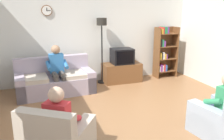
{
  "coord_description": "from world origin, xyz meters",
  "views": [
    {
      "loc": [
        -1.81,
        -3.99,
        2.15
      ],
      "look_at": [
        -0.2,
        0.73,
        0.81
      ],
      "focal_mm": 37.87,
      "sensor_mm": 36.0,
      "label": 1
    }
  ],
  "objects_px": {
    "bookshelf": "(164,52)",
    "floor_lamp": "(102,33)",
    "person_in_left_armchair": "(61,119)",
    "tv_stand": "(122,72)",
    "tv": "(122,56)",
    "couch": "(55,81)",
    "person_on_couch": "(57,67)",
    "person_in_right_armchair": "(221,101)",
    "armchair_near_bookshelf": "(224,120)"
  },
  "relations": [
    {
      "from": "tv",
      "to": "person_on_couch",
      "type": "height_order",
      "value": "person_on_couch"
    },
    {
      "from": "floor_lamp",
      "to": "person_in_right_armchair",
      "type": "bearing_deg",
      "value": -72.35
    },
    {
      "from": "couch",
      "to": "tv_stand",
      "type": "xyz_separation_m",
      "value": [
        1.95,
        0.35,
        -0.04
      ]
    },
    {
      "from": "tv_stand",
      "to": "bookshelf",
      "type": "xyz_separation_m",
      "value": [
        1.43,
        0.07,
        0.52
      ]
    },
    {
      "from": "floor_lamp",
      "to": "person_on_couch",
      "type": "bearing_deg",
      "value": -156.92
    },
    {
      "from": "floor_lamp",
      "to": "person_on_couch",
      "type": "height_order",
      "value": "floor_lamp"
    },
    {
      "from": "tv_stand",
      "to": "armchair_near_bookshelf",
      "type": "distance_m",
      "value": 3.45
    },
    {
      "from": "couch",
      "to": "person_on_couch",
      "type": "distance_m",
      "value": 0.41
    },
    {
      "from": "couch",
      "to": "person_in_right_armchair",
      "type": "distance_m",
      "value": 3.87
    },
    {
      "from": "couch",
      "to": "person_in_left_armchair",
      "type": "xyz_separation_m",
      "value": [
        -0.18,
        -2.77,
        0.29
      ]
    },
    {
      "from": "person_on_couch",
      "to": "floor_lamp",
      "type": "bearing_deg",
      "value": 23.08
    },
    {
      "from": "tv_stand",
      "to": "bookshelf",
      "type": "relative_size",
      "value": 0.7
    },
    {
      "from": "person_in_left_armchair",
      "to": "tv_stand",
      "type": "bearing_deg",
      "value": 55.71
    },
    {
      "from": "floor_lamp",
      "to": "armchair_near_bookshelf",
      "type": "bearing_deg",
      "value": -72.56
    },
    {
      "from": "couch",
      "to": "tv",
      "type": "bearing_deg",
      "value": 9.56
    },
    {
      "from": "tv",
      "to": "person_on_couch",
      "type": "distance_m",
      "value": 1.93
    },
    {
      "from": "tv",
      "to": "floor_lamp",
      "type": "distance_m",
      "value": 0.89
    },
    {
      "from": "bookshelf",
      "to": "armchair_near_bookshelf",
      "type": "distance_m",
      "value": 3.63
    },
    {
      "from": "couch",
      "to": "floor_lamp",
      "type": "height_order",
      "value": "floor_lamp"
    },
    {
      "from": "person_in_left_armchair",
      "to": "person_in_right_armchair",
      "type": "relative_size",
      "value": 1.0
    },
    {
      "from": "person_in_left_armchair",
      "to": "person_in_right_armchair",
      "type": "xyz_separation_m",
      "value": [
        2.65,
        -0.2,
        0.0
      ]
    },
    {
      "from": "couch",
      "to": "person_in_left_armchair",
      "type": "height_order",
      "value": "person_in_left_armchair"
    },
    {
      "from": "bookshelf",
      "to": "armchair_near_bookshelf",
      "type": "bearing_deg",
      "value": -104.34
    },
    {
      "from": "tv",
      "to": "bookshelf",
      "type": "distance_m",
      "value": 1.43
    },
    {
      "from": "armchair_near_bookshelf",
      "to": "floor_lamp",
      "type": "bearing_deg",
      "value": 107.44
    },
    {
      "from": "floor_lamp",
      "to": "armchair_near_bookshelf",
      "type": "height_order",
      "value": "floor_lamp"
    },
    {
      "from": "tv_stand",
      "to": "tv",
      "type": "bearing_deg",
      "value": -90.0
    },
    {
      "from": "floor_lamp",
      "to": "person_in_left_armchair",
      "type": "distance_m",
      "value": 3.68
    },
    {
      "from": "bookshelf",
      "to": "person_in_right_armchair",
      "type": "height_order",
      "value": "bookshelf"
    },
    {
      "from": "tv",
      "to": "person_in_right_armchair",
      "type": "height_order",
      "value": "person_in_right_armchair"
    },
    {
      "from": "couch",
      "to": "armchair_near_bookshelf",
      "type": "xyz_separation_m",
      "value": [
        2.48,
        -3.06,
        -0.02
      ]
    },
    {
      "from": "tv",
      "to": "armchair_near_bookshelf",
      "type": "distance_m",
      "value": 3.46
    },
    {
      "from": "person_in_left_armchair",
      "to": "bookshelf",
      "type": "bearing_deg",
      "value": 41.89
    },
    {
      "from": "person_in_left_armchair",
      "to": "person_on_couch",
      "type": "bearing_deg",
      "value": 84.72
    },
    {
      "from": "bookshelf",
      "to": "person_in_right_armchair",
      "type": "bearing_deg",
      "value": -104.92
    },
    {
      "from": "person_in_left_armchair",
      "to": "person_in_right_armchair",
      "type": "height_order",
      "value": "same"
    },
    {
      "from": "tv_stand",
      "to": "person_in_left_armchair",
      "type": "distance_m",
      "value": 3.79
    },
    {
      "from": "tv",
      "to": "person_in_right_armchair",
      "type": "distance_m",
      "value": 3.34
    },
    {
      "from": "tv_stand",
      "to": "person_in_left_armchair",
      "type": "height_order",
      "value": "person_in_left_armchair"
    },
    {
      "from": "tv",
      "to": "bookshelf",
      "type": "height_order",
      "value": "bookshelf"
    },
    {
      "from": "tv",
      "to": "armchair_near_bookshelf",
      "type": "height_order",
      "value": "tv"
    },
    {
      "from": "couch",
      "to": "person_on_couch",
      "type": "relative_size",
      "value": 1.58
    },
    {
      "from": "bookshelf",
      "to": "armchair_near_bookshelf",
      "type": "height_order",
      "value": "bookshelf"
    },
    {
      "from": "person_in_right_armchair",
      "to": "tv_stand",
      "type": "bearing_deg",
      "value": 98.97
    },
    {
      "from": "person_on_couch",
      "to": "person_in_left_armchair",
      "type": "bearing_deg",
      "value": -95.28
    },
    {
      "from": "bookshelf",
      "to": "floor_lamp",
      "type": "xyz_separation_m",
      "value": [
        -1.99,
        0.03,
        0.65
      ]
    },
    {
      "from": "couch",
      "to": "person_on_couch",
      "type": "bearing_deg",
      "value": -59.55
    },
    {
      "from": "floor_lamp",
      "to": "person_in_right_armchair",
      "type": "height_order",
      "value": "floor_lamp"
    },
    {
      "from": "couch",
      "to": "bookshelf",
      "type": "distance_m",
      "value": 3.44
    },
    {
      "from": "person_in_right_armchair",
      "to": "couch",
      "type": "bearing_deg",
      "value": 129.75
    }
  ]
}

